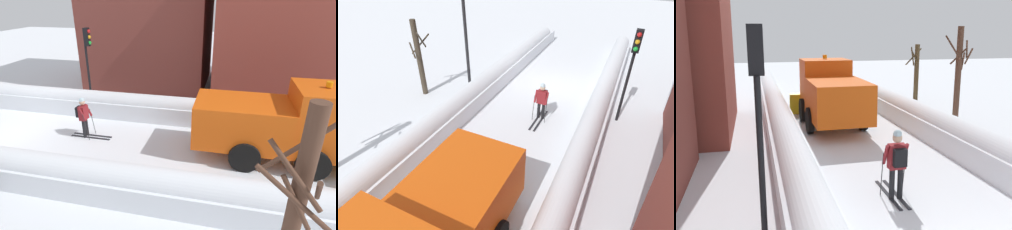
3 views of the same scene
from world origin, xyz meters
TOP-DOWN VIEW (x-y plane):
  - ground_plane at (0.00, 10.00)m, footprint 80.00×80.00m
  - snowbank_right at (2.92, 10.00)m, footprint 1.10×36.00m
  - skier at (-0.55, 3.38)m, footprint 0.62×1.80m
  - traffic_light_pole at (-3.82, 2.11)m, footprint 0.28×0.42m
  - street_lamp at (3.96, 2.42)m, footprint 0.40×0.40m
  - bare_tree_near at (5.93, 3.83)m, footprint 1.07×1.02m

SIDE VIEW (x-z plane):
  - ground_plane at x=0.00m, z-range 0.00..0.00m
  - snowbank_right at x=2.92m, z-range -0.04..1.19m
  - skier at x=-0.55m, z-range 0.10..1.91m
  - bare_tree_near at x=5.93m, z-range 0.05..3.98m
  - traffic_light_pole at x=-3.82m, z-range 0.86..5.11m
  - street_lamp at x=3.96m, z-range 0.69..5.89m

